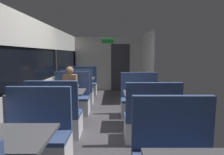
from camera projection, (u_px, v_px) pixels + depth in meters
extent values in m
cube|color=#423F44|center=(104.00, 127.00, 4.07)|extent=(3.30, 9.20, 0.02)
cube|color=beige|center=(37.00, 105.00, 4.01)|extent=(0.08, 8.40, 0.95)
cube|color=beige|center=(33.00, 33.00, 3.82)|extent=(0.08, 8.40, 0.60)
cube|color=black|center=(34.00, 66.00, 3.91)|extent=(0.03, 8.40, 0.75)
cube|color=#2D2D30|center=(56.00, 63.00, 5.30)|extent=(0.06, 0.08, 0.75)
cube|color=#2D2D30|center=(75.00, 60.00, 8.07)|extent=(0.06, 0.08, 0.75)
cube|color=beige|center=(108.00, 64.00, 8.09)|extent=(2.90, 0.08, 2.30)
cube|color=#333338|center=(121.00, 67.00, 8.06)|extent=(0.80, 0.04, 2.00)
cube|color=green|center=(108.00, 41.00, 7.91)|extent=(0.50, 0.03, 0.16)
cube|color=beige|center=(146.00, 66.00, 6.90)|extent=(0.08, 2.40, 2.30)
cube|color=#4C4C51|center=(7.00, 137.00, 1.91)|extent=(0.90, 0.70, 0.04)
cube|color=silver|center=(36.00, 152.00, 2.63)|extent=(0.95, 0.50, 0.39)
cube|color=#384C7A|center=(35.00, 137.00, 2.60)|extent=(0.95, 0.50, 0.06)
cube|color=#384C7A|center=(40.00, 108.00, 2.77)|extent=(0.95, 0.08, 0.65)
cylinder|color=#9E9EA3|center=(65.00, 108.00, 4.25)|extent=(0.10, 0.10, 0.70)
cube|color=#4C4C51|center=(65.00, 92.00, 4.21)|extent=(0.90, 0.70, 0.04)
cube|color=silver|center=(57.00, 125.00, 3.62)|extent=(0.95, 0.50, 0.39)
cube|color=#384C7A|center=(56.00, 114.00, 3.59)|extent=(0.95, 0.50, 0.06)
cube|color=#384C7A|center=(52.00, 99.00, 3.34)|extent=(0.95, 0.08, 0.65)
cube|color=silver|center=(72.00, 106.00, 4.93)|extent=(0.95, 0.50, 0.39)
cube|color=#384C7A|center=(71.00, 98.00, 4.90)|extent=(0.95, 0.50, 0.06)
cube|color=#384C7A|center=(73.00, 83.00, 5.06)|extent=(0.95, 0.08, 0.65)
cylinder|color=#9E9EA3|center=(82.00, 89.00, 6.55)|extent=(0.10, 0.10, 0.70)
cube|color=#4C4C51|center=(82.00, 79.00, 6.50)|extent=(0.90, 0.70, 0.04)
cube|color=silver|center=(78.00, 98.00, 5.92)|extent=(0.95, 0.50, 0.39)
cube|color=#384C7A|center=(78.00, 91.00, 5.89)|extent=(0.95, 0.50, 0.06)
cube|color=#384C7A|center=(77.00, 80.00, 5.63)|extent=(0.95, 0.08, 0.65)
cube|color=silver|center=(85.00, 90.00, 7.22)|extent=(0.95, 0.50, 0.39)
cube|color=#384C7A|center=(84.00, 84.00, 7.20)|extent=(0.95, 0.50, 0.06)
cube|color=#384C7A|center=(85.00, 74.00, 7.36)|extent=(0.95, 0.08, 0.65)
cube|color=#384C7A|center=(173.00, 123.00, 2.17)|extent=(0.95, 0.08, 0.65)
cylinder|color=#9E9EA3|center=(145.00, 110.00, 4.05)|extent=(0.10, 0.10, 0.70)
cube|color=#4C4C51|center=(145.00, 94.00, 4.01)|extent=(0.90, 0.70, 0.04)
cube|color=silver|center=(151.00, 129.00, 3.42)|extent=(0.95, 0.50, 0.39)
cube|color=#384C7A|center=(151.00, 118.00, 3.39)|extent=(0.95, 0.50, 0.06)
cube|color=#384C7A|center=(154.00, 102.00, 3.14)|extent=(0.95, 0.08, 0.65)
cube|color=silver|center=(140.00, 108.00, 4.73)|extent=(0.95, 0.50, 0.39)
cube|color=#384C7A|center=(140.00, 100.00, 4.70)|extent=(0.95, 0.50, 0.06)
cube|color=#384C7A|center=(139.00, 85.00, 4.86)|extent=(0.95, 0.08, 0.65)
cube|color=#26262D|center=(72.00, 105.00, 4.92)|extent=(0.30, 0.36, 0.45)
cube|color=#8C664C|center=(71.00, 86.00, 4.81)|extent=(0.34, 0.22, 0.60)
sphere|color=#8C664C|center=(70.00, 70.00, 4.74)|extent=(0.20, 0.20, 0.20)
cylinder|color=#8C664C|center=(61.00, 86.00, 4.63)|extent=(0.07, 0.28, 0.07)
cylinder|color=#8C664C|center=(77.00, 86.00, 4.63)|extent=(0.07, 0.28, 0.07)
cylinder|color=#B23333|center=(153.00, 91.00, 3.97)|extent=(0.07, 0.07, 0.09)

